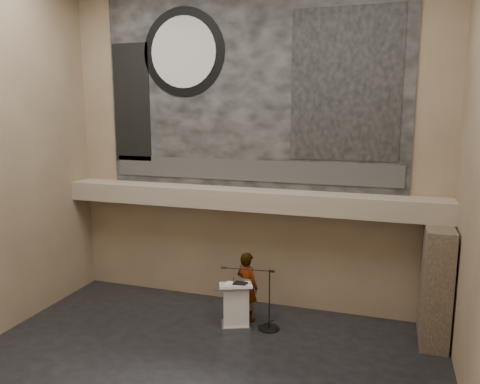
% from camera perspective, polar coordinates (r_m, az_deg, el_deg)
% --- Properties ---
extents(floor, '(10.00, 10.00, 0.00)m').
position_cam_1_polar(floor, '(9.97, -6.13, -21.72)').
color(floor, black).
rests_on(floor, ground).
extents(wall_back, '(10.00, 0.02, 8.50)m').
position_cam_1_polar(wall_back, '(12.26, 1.16, 5.47)').
color(wall_back, '#7D664F').
rests_on(wall_back, floor).
extents(wall_front, '(10.00, 0.02, 8.50)m').
position_cam_1_polar(wall_front, '(5.21, -25.30, -2.02)').
color(wall_front, '#7D664F').
rests_on(wall_front, floor).
extents(soffit, '(10.00, 0.80, 0.50)m').
position_cam_1_polar(soffit, '(12.06, 0.59, -0.85)').
color(soffit, gray).
rests_on(soffit, wall_back).
extents(sprinkler_left, '(0.04, 0.04, 0.06)m').
position_cam_1_polar(sprinkler_left, '(12.63, -6.43, -1.70)').
color(sprinkler_left, '#B2893D').
rests_on(sprinkler_left, soffit).
extents(sprinkler_right, '(0.04, 0.04, 0.06)m').
position_cam_1_polar(sprinkler_right, '(11.65, 9.47, -2.79)').
color(sprinkler_right, '#B2893D').
rests_on(sprinkler_right, soffit).
extents(banner, '(8.00, 0.05, 5.00)m').
position_cam_1_polar(banner, '(12.19, 1.15, 12.27)').
color(banner, black).
rests_on(banner, wall_back).
extents(banner_text_strip, '(7.76, 0.02, 0.55)m').
position_cam_1_polar(banner_text_strip, '(12.25, 1.06, 2.65)').
color(banner_text_strip, '#303030').
rests_on(banner_text_strip, banner).
extents(banner_clock_rim, '(2.30, 0.02, 2.30)m').
position_cam_1_polar(banner_clock_rim, '(12.87, -6.92, 16.56)').
color(banner_clock_rim, black).
rests_on(banner_clock_rim, banner).
extents(banner_clock_face, '(1.84, 0.02, 1.84)m').
position_cam_1_polar(banner_clock_face, '(12.85, -6.96, 16.56)').
color(banner_clock_face, silver).
rests_on(banner_clock_face, banner).
extents(banner_building_print, '(2.60, 0.02, 3.60)m').
position_cam_1_polar(banner_building_print, '(11.69, 12.70, 12.60)').
color(banner_building_print, black).
rests_on(banner_building_print, banner).
extents(banner_brick_print, '(1.10, 0.02, 3.20)m').
position_cam_1_polar(banner_brick_print, '(13.54, -13.06, 10.54)').
color(banner_brick_print, black).
rests_on(banner_brick_print, banner).
extents(stone_pier, '(0.60, 1.40, 2.70)m').
position_cam_1_polar(stone_pier, '(11.58, 22.76, -10.37)').
color(stone_pier, '#44372A').
rests_on(stone_pier, floor).
extents(lectern, '(0.93, 0.80, 1.14)m').
position_cam_1_polar(lectern, '(11.65, -0.50, -13.64)').
color(lectern, silver).
rests_on(lectern, floor).
extents(binder, '(0.32, 0.26, 0.04)m').
position_cam_1_polar(binder, '(11.40, 0.02, -11.11)').
color(binder, black).
rests_on(binder, lectern).
extents(papers, '(0.20, 0.27, 0.00)m').
position_cam_1_polar(papers, '(11.47, -1.26, -11.06)').
color(papers, white).
rests_on(papers, lectern).
extents(speaker_person, '(0.75, 0.64, 1.76)m').
position_cam_1_polar(speaker_person, '(11.90, 0.86, -11.42)').
color(speaker_person, white).
rests_on(speaker_person, floor).
extents(mic_stand, '(1.44, 0.52, 1.50)m').
position_cam_1_polar(mic_stand, '(11.71, 3.36, -15.30)').
color(mic_stand, black).
rests_on(mic_stand, floor).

